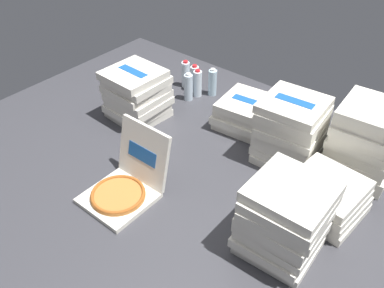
{
  "coord_description": "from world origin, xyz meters",
  "views": [
    {
      "loc": [
        1.18,
        -1.38,
        1.64
      ],
      "look_at": [
        -0.05,
        0.1,
        0.14
      ],
      "focal_mm": 38.74,
      "sensor_mm": 36.0,
      "label": 1
    }
  ],
  "objects_px": {
    "pizza_stack_left_far": "(246,113)",
    "pizza_stack_center_near": "(291,131)",
    "pizza_stack_right_mid": "(366,141)",
    "pizza_stack_left_near": "(327,197)",
    "pizza_stack_right_far": "(137,95)",
    "pizza_stack_left_mid": "(284,220)",
    "water_bottle_1": "(195,79)",
    "water_bottle_4": "(198,83)",
    "water_bottle_3": "(188,87)",
    "open_pizza_box": "(126,184)",
    "water_bottle_2": "(186,74)",
    "water_bottle_0": "(212,82)"
  },
  "relations": [
    {
      "from": "pizza_stack_left_far",
      "to": "water_bottle_2",
      "type": "height_order",
      "value": "water_bottle_2"
    },
    {
      "from": "pizza_stack_center_near",
      "to": "water_bottle_1",
      "type": "relative_size",
      "value": 1.89
    },
    {
      "from": "water_bottle_1",
      "to": "pizza_stack_left_mid",
      "type": "bearing_deg",
      "value": -35.41
    },
    {
      "from": "pizza_stack_left_near",
      "to": "water_bottle_0",
      "type": "height_order",
      "value": "water_bottle_0"
    },
    {
      "from": "pizza_stack_left_far",
      "to": "pizza_stack_left_near",
      "type": "distance_m",
      "value": 0.85
    },
    {
      "from": "pizza_stack_right_mid",
      "to": "pizza_stack_right_far",
      "type": "distance_m",
      "value": 1.47
    },
    {
      "from": "pizza_stack_left_far",
      "to": "pizza_stack_center_near",
      "type": "distance_m",
      "value": 0.42
    },
    {
      "from": "pizza_stack_center_near",
      "to": "pizza_stack_left_near",
      "type": "bearing_deg",
      "value": -35.83
    },
    {
      "from": "pizza_stack_left_far",
      "to": "water_bottle_3",
      "type": "height_order",
      "value": "water_bottle_3"
    },
    {
      "from": "pizza_stack_left_far",
      "to": "water_bottle_1",
      "type": "height_order",
      "value": "water_bottle_1"
    },
    {
      "from": "water_bottle_4",
      "to": "pizza_stack_left_mid",
      "type": "bearing_deg",
      "value": -35.51
    },
    {
      "from": "pizza_stack_left_near",
      "to": "water_bottle_3",
      "type": "bearing_deg",
      "value": 162.31
    },
    {
      "from": "open_pizza_box",
      "to": "water_bottle_3",
      "type": "xyz_separation_m",
      "value": [
        -0.37,
        0.98,
        0.03
      ]
    },
    {
      "from": "pizza_stack_right_far",
      "to": "pizza_stack_left_near",
      "type": "height_order",
      "value": "pizza_stack_right_far"
    },
    {
      "from": "open_pizza_box",
      "to": "pizza_stack_left_far",
      "type": "distance_m",
      "value": 0.98
    },
    {
      "from": "water_bottle_0",
      "to": "pizza_stack_right_far",
      "type": "bearing_deg",
      "value": -110.85
    },
    {
      "from": "water_bottle_0",
      "to": "open_pizza_box",
      "type": "bearing_deg",
      "value": -76.29
    },
    {
      "from": "pizza_stack_right_mid",
      "to": "pizza_stack_left_mid",
      "type": "distance_m",
      "value": 0.79
    },
    {
      "from": "pizza_stack_center_near",
      "to": "water_bottle_2",
      "type": "xyz_separation_m",
      "value": [
        -1.05,
        0.28,
        -0.1
      ]
    },
    {
      "from": "pizza_stack_right_far",
      "to": "water_bottle_3",
      "type": "xyz_separation_m",
      "value": [
        0.12,
        0.4,
        -0.07
      ]
    },
    {
      "from": "pizza_stack_left_far",
      "to": "pizza_stack_right_far",
      "type": "bearing_deg",
      "value": -149.03
    },
    {
      "from": "pizza_stack_center_near",
      "to": "pizza_stack_right_far",
      "type": "distance_m",
      "value": 1.06
    },
    {
      "from": "open_pizza_box",
      "to": "pizza_stack_center_near",
      "type": "bearing_deg",
      "value": 57.95
    },
    {
      "from": "pizza_stack_right_far",
      "to": "water_bottle_2",
      "type": "height_order",
      "value": "pizza_stack_right_far"
    },
    {
      "from": "water_bottle_2",
      "to": "water_bottle_4",
      "type": "height_order",
      "value": "same"
    },
    {
      "from": "water_bottle_3",
      "to": "water_bottle_4",
      "type": "distance_m",
      "value": 0.09
    },
    {
      "from": "pizza_stack_left_near",
      "to": "water_bottle_4",
      "type": "relative_size",
      "value": 1.81
    },
    {
      "from": "pizza_stack_left_far",
      "to": "pizza_stack_right_far",
      "type": "xyz_separation_m",
      "value": [
        -0.64,
        -0.38,
        0.08
      ]
    },
    {
      "from": "open_pizza_box",
      "to": "water_bottle_3",
      "type": "relative_size",
      "value": 2.02
    },
    {
      "from": "pizza_stack_left_mid",
      "to": "water_bottle_2",
      "type": "height_order",
      "value": "pizza_stack_left_mid"
    },
    {
      "from": "pizza_stack_left_far",
      "to": "pizza_stack_left_near",
      "type": "relative_size",
      "value": 1.02
    },
    {
      "from": "pizza_stack_left_mid",
      "to": "pizza_stack_right_far",
      "type": "distance_m",
      "value": 1.39
    },
    {
      "from": "pizza_stack_left_mid",
      "to": "pizza_stack_center_near",
      "type": "relative_size",
      "value": 0.99
    },
    {
      "from": "pizza_stack_left_far",
      "to": "pizza_stack_center_near",
      "type": "height_order",
      "value": "pizza_stack_center_near"
    },
    {
      "from": "pizza_stack_left_mid",
      "to": "pizza_stack_right_far",
      "type": "bearing_deg",
      "value": 164.45
    },
    {
      "from": "pizza_stack_left_near",
      "to": "pizza_stack_right_mid",
      "type": "bearing_deg",
      "value": 88.42
    },
    {
      "from": "open_pizza_box",
      "to": "water_bottle_2",
      "type": "distance_m",
      "value": 1.23
    },
    {
      "from": "pizza_stack_right_mid",
      "to": "pizza_stack_center_near",
      "type": "relative_size",
      "value": 1.12
    },
    {
      "from": "pizza_stack_right_mid",
      "to": "pizza_stack_left_mid",
      "type": "bearing_deg",
      "value": -95.04
    },
    {
      "from": "open_pizza_box",
      "to": "pizza_stack_center_near",
      "type": "height_order",
      "value": "pizza_stack_center_near"
    },
    {
      "from": "water_bottle_3",
      "to": "pizza_stack_left_mid",
      "type": "bearing_deg",
      "value": -32.33
    },
    {
      "from": "pizza_stack_center_near",
      "to": "pizza_stack_right_far",
      "type": "xyz_separation_m",
      "value": [
        -1.02,
        -0.26,
        -0.03
      ]
    },
    {
      "from": "pizza_stack_right_mid",
      "to": "pizza_stack_left_near",
      "type": "relative_size",
      "value": 1.17
    },
    {
      "from": "open_pizza_box",
      "to": "water_bottle_3",
      "type": "distance_m",
      "value": 1.05
    },
    {
      "from": "open_pizza_box",
      "to": "pizza_stack_left_near",
      "type": "distance_m",
      "value": 1.07
    },
    {
      "from": "water_bottle_1",
      "to": "water_bottle_4",
      "type": "bearing_deg",
      "value": -33.61
    },
    {
      "from": "open_pizza_box",
      "to": "pizza_stack_center_near",
      "type": "xyz_separation_m",
      "value": [
        0.53,
        0.84,
        0.13
      ]
    },
    {
      "from": "pizza_stack_right_far",
      "to": "water_bottle_3",
      "type": "distance_m",
      "value": 0.42
    },
    {
      "from": "pizza_stack_right_mid",
      "to": "pizza_stack_left_far",
      "type": "distance_m",
      "value": 0.78
    },
    {
      "from": "pizza_stack_right_mid",
      "to": "water_bottle_4",
      "type": "distance_m",
      "value": 1.28
    }
  ]
}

